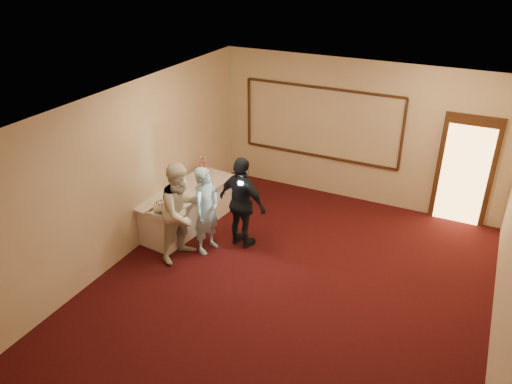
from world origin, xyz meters
TOP-DOWN VIEW (x-y plane):
  - floor at (0.00, 0.00)m, footprint 7.00×7.00m
  - room_walls at (0.00, 0.00)m, footprint 6.04×7.04m
  - wall_molding at (-0.80, 3.47)m, footprint 3.45×0.04m
  - doorway at (2.15, 3.45)m, footprint 1.05×0.07m
  - buffet_table at (-2.58, 0.92)m, footprint 1.07×2.26m
  - pavlova_tray at (-2.49, 0.03)m, footprint 0.38×0.54m
  - cupcake_stand at (-2.70, 1.78)m, footprint 0.27×0.27m
  - plate_stack_a at (-2.70, 1.03)m, footprint 0.17×0.17m
  - plate_stack_b at (-2.37, 1.23)m, footprint 0.20×0.20m
  - tart at (-2.39, 0.54)m, footprint 0.25×0.25m
  - man at (-1.78, 0.36)m, footprint 0.48×0.65m
  - woman at (-2.05, 0.00)m, footprint 0.87×1.01m
  - guest at (-1.28, 0.78)m, footprint 1.08×0.64m
  - camera_flash at (-1.23, 0.62)m, footprint 0.07×0.04m

SIDE VIEW (x-z plane):
  - floor at x=0.00m, z-range 0.00..0.00m
  - buffet_table at x=-2.58m, z-range 0.00..0.77m
  - tart at x=-2.39m, z-range 0.77..0.82m
  - man at x=-1.78m, z-range 0.00..1.62m
  - plate_stack_a at x=-2.70m, z-range 0.77..0.92m
  - plate_stack_b at x=-2.37m, z-range 0.77..0.93m
  - pavlova_tray at x=-2.49m, z-range 0.76..0.95m
  - guest at x=-1.28m, z-range 0.00..1.73m
  - woman at x=-2.05m, z-range 0.00..1.79m
  - cupcake_stand at x=-2.70m, z-range 0.71..1.10m
  - doorway at x=2.15m, z-range -0.02..2.18m
  - camera_flash at x=-1.23m, z-range 1.32..1.37m
  - wall_molding at x=-0.80m, z-range 0.83..2.38m
  - room_walls at x=0.00m, z-range 0.52..3.54m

